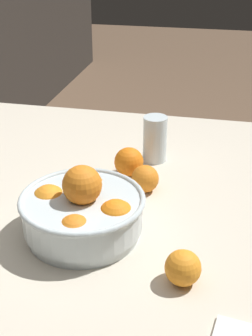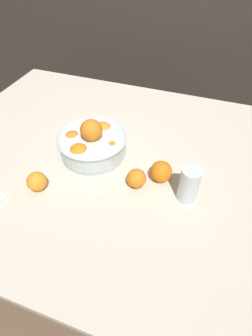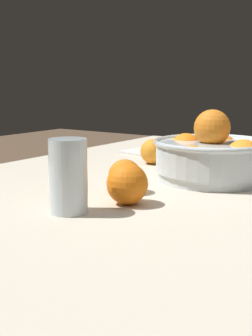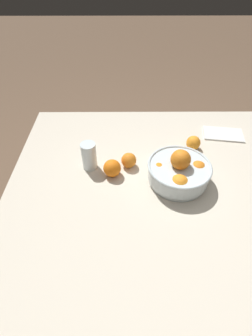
{
  "view_description": "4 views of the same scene",
  "coord_description": "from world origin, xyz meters",
  "px_view_note": "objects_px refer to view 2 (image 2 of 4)",
  "views": [
    {
      "loc": [
        -0.81,
        -0.28,
        1.33
      ],
      "look_at": [
        0.16,
        -0.07,
        0.81
      ],
      "focal_mm": 50.0,
      "sensor_mm": 36.0,
      "label": 1
    },
    {
      "loc": [
        0.35,
        -0.7,
        1.43
      ],
      "look_at": [
        0.13,
        -0.08,
        0.78
      ],
      "focal_mm": 28.0,
      "sensor_mm": 36.0,
      "label": 2
    },
    {
      "loc": [
        0.94,
        0.42,
        0.96
      ],
      "look_at": [
        0.2,
        -0.09,
        0.79
      ],
      "focal_mm": 50.0,
      "sensor_mm": 36.0,
      "label": 3
    },
    {
      "loc": [
        0.2,
        0.77,
        1.55
      ],
      "look_at": [
        0.19,
        -0.02,
        0.81
      ],
      "focal_mm": 28.0,
      "sensor_mm": 36.0,
      "label": 4
    }
  ],
  "objects_px": {
    "orange_loose_near_bowl": "(136,178)",
    "juice_glass": "(189,185)",
    "fruit_bowl": "(92,144)",
    "orange_loose_aside": "(37,181)",
    "orange_loose_front": "(161,172)"
  },
  "relations": [
    {
      "from": "orange_loose_near_bowl",
      "to": "juice_glass",
      "type": "bearing_deg",
      "value": 1.36
    },
    {
      "from": "fruit_bowl",
      "to": "orange_loose_aside",
      "type": "relative_size",
      "value": 3.88
    },
    {
      "from": "orange_loose_near_bowl",
      "to": "orange_loose_front",
      "type": "xyz_separation_m",
      "value": [
        0.07,
        0.06,
        0.0
      ]
    },
    {
      "from": "juice_glass",
      "to": "orange_loose_near_bowl",
      "type": "xyz_separation_m",
      "value": [
        -0.18,
        -0.0,
        -0.03
      ]
    },
    {
      "from": "juice_glass",
      "to": "orange_loose_aside",
      "type": "xyz_separation_m",
      "value": [
        -0.49,
        -0.13,
        -0.03
      ]
    },
    {
      "from": "fruit_bowl",
      "to": "juice_glass",
      "type": "xyz_separation_m",
      "value": [
        0.38,
        -0.09,
        0.0
      ]
    },
    {
      "from": "juice_glass",
      "to": "orange_loose_aside",
      "type": "relative_size",
      "value": 1.89
    },
    {
      "from": "juice_glass",
      "to": "orange_loose_near_bowl",
      "type": "distance_m",
      "value": 0.18
    },
    {
      "from": "juice_glass",
      "to": "orange_loose_near_bowl",
      "type": "height_order",
      "value": "juice_glass"
    },
    {
      "from": "orange_loose_front",
      "to": "orange_loose_near_bowl",
      "type": "bearing_deg",
      "value": -142.38
    },
    {
      "from": "juice_glass",
      "to": "fruit_bowl",
      "type": "bearing_deg",
      "value": 166.59
    },
    {
      "from": "fruit_bowl",
      "to": "orange_loose_front",
      "type": "relative_size",
      "value": 3.43
    },
    {
      "from": "fruit_bowl",
      "to": "orange_loose_near_bowl",
      "type": "relative_size",
      "value": 3.86
    },
    {
      "from": "juice_glass",
      "to": "orange_loose_aside",
      "type": "distance_m",
      "value": 0.51
    },
    {
      "from": "fruit_bowl",
      "to": "orange_loose_front",
      "type": "xyz_separation_m",
      "value": [
        0.28,
        -0.04,
        -0.02
      ]
    }
  ]
}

